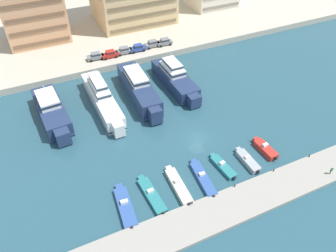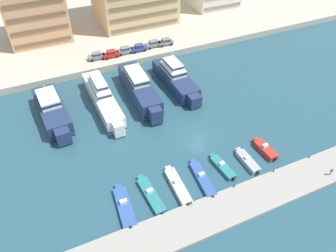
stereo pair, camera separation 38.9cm
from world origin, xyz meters
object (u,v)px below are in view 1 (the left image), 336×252
(motorboat_cream_mid_left, at_px, (178,186))
(car_grey_far_left, at_px, (96,56))
(motorboat_red_mid_right, at_px, (265,149))
(car_grey_center_right, at_px, (164,42))
(car_grey_mid_left, at_px, (124,50))
(yacht_navy_far_left, at_px, (52,111))
(car_blue_center_left, at_px, (138,48))
(pedestrian_near_edge, at_px, (332,170))
(car_grey_center, at_px, (152,44))
(motorboat_teal_left, at_px, (151,195))
(motorboat_teal_center, at_px, (223,166))
(yacht_navy_center_left, at_px, (175,78))
(motorboat_grey_center_right, at_px, (248,160))
(motorboat_blue_far_left, at_px, (125,206))
(car_red_left, at_px, (110,54))
(yacht_white_left, at_px, (102,98))
(yacht_navy_mid_left, at_px, (139,89))
(motorboat_blue_center_left, at_px, (203,178))

(motorboat_cream_mid_left, bearing_deg, car_grey_far_left, 91.86)
(motorboat_cream_mid_left, xyz_separation_m, motorboat_red_mid_right, (17.95, 0.82, 0.07))
(car_grey_far_left, height_order, car_grey_center_right, same)
(motorboat_red_mid_right, relative_size, car_grey_mid_left, 1.45)
(yacht_navy_far_left, bearing_deg, motorboat_red_mid_right, -37.66)
(car_blue_center_left, relative_size, pedestrian_near_edge, 2.60)
(car_blue_center_left, height_order, car_grey_center, same)
(motorboat_teal_left, relative_size, motorboat_teal_center, 1.29)
(yacht_navy_center_left, xyz_separation_m, car_grey_far_left, (-13.78, 16.42, 0.58))
(motorboat_teal_left, height_order, car_grey_center_right, car_grey_center_right)
(motorboat_grey_center_right, bearing_deg, yacht_navy_far_left, 137.12)
(car_grey_center, bearing_deg, car_blue_center_left, -173.12)
(motorboat_blue_far_left, distance_m, car_grey_center, 49.06)
(car_red_left, relative_size, car_blue_center_left, 0.99)
(yacht_white_left, xyz_separation_m, yacht_navy_mid_left, (8.22, -0.20, 0.07))
(motorboat_blue_far_left, relative_size, car_grey_far_left, 2.07)
(yacht_white_left, bearing_deg, yacht_navy_mid_left, -1.38)
(motorboat_grey_center_right, bearing_deg, yacht_navy_center_left, 92.27)
(yacht_navy_mid_left, relative_size, pedestrian_near_edge, 12.95)
(motorboat_blue_center_left, distance_m, motorboat_grey_center_right, 9.01)
(yacht_white_left, height_order, motorboat_red_mid_right, yacht_white_left)
(motorboat_grey_center_right, distance_m, car_grey_center_right, 43.33)
(car_grey_mid_left, distance_m, pedestrian_near_edge, 54.67)
(yacht_navy_center_left, bearing_deg, car_grey_mid_left, 111.83)
(yacht_navy_far_left, xyz_separation_m, car_grey_center_right, (32.28, 16.60, 0.63))
(motorboat_grey_center_right, bearing_deg, car_grey_mid_left, 99.94)
(pedestrian_near_edge, bearing_deg, motorboat_cream_mid_left, 160.41)
(car_grey_center_right, bearing_deg, pedestrian_near_edge, -82.36)
(motorboat_cream_mid_left, relative_size, car_grey_far_left, 2.04)
(motorboat_cream_mid_left, xyz_separation_m, car_grey_center_right, (17.15, 42.95, 2.11))
(yacht_navy_center_left, height_order, car_grey_mid_left, yacht_navy_center_left)
(car_blue_center_left, bearing_deg, car_red_left, -179.03)
(yacht_navy_far_left, relative_size, motorboat_blue_center_left, 2.11)
(motorboat_cream_mid_left, bearing_deg, motorboat_teal_center, 3.51)
(motorboat_red_mid_right, xyz_separation_m, car_grey_far_left, (-19.35, 42.35, 2.03))
(yacht_navy_mid_left, height_order, car_red_left, yacht_navy_mid_left)
(yacht_white_left, relative_size, car_red_left, 5.23)
(car_red_left, bearing_deg, motorboat_grey_center_right, -75.21)
(motorboat_cream_mid_left, height_order, car_grey_far_left, car_grey_far_left)
(yacht_navy_mid_left, bearing_deg, car_red_left, 94.28)
(yacht_navy_center_left, bearing_deg, yacht_navy_mid_left, -174.96)
(motorboat_red_mid_right, height_order, car_grey_far_left, car_grey_far_left)
(yacht_navy_center_left, relative_size, motorboat_grey_center_right, 2.98)
(yacht_white_left, distance_m, car_grey_far_left, 17.36)
(yacht_white_left, xyz_separation_m, motorboat_teal_left, (0.23, -25.95, -1.74))
(yacht_navy_far_left, relative_size, car_red_left, 4.40)
(yacht_navy_mid_left, distance_m, pedestrian_near_edge, 40.25)
(motorboat_teal_center, xyz_separation_m, pedestrian_near_edge, (15.24, -9.10, 1.13))
(yacht_white_left, distance_m, motorboat_grey_center_right, 32.10)
(yacht_navy_center_left, xyz_separation_m, car_red_left, (-10.24, 15.90, 0.58))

